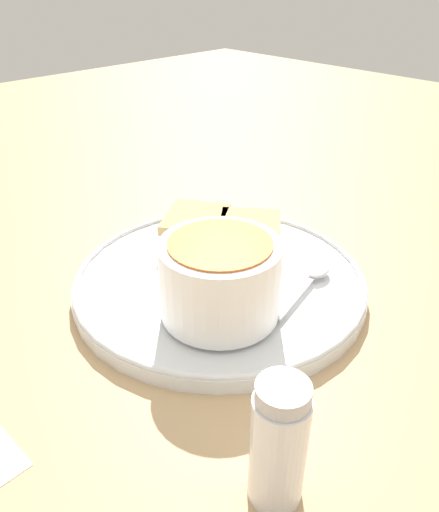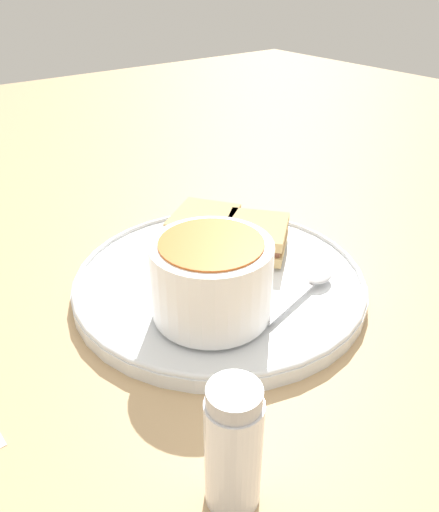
{
  "view_description": "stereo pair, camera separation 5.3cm",
  "coord_description": "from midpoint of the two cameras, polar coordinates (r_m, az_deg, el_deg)",
  "views": [
    {
      "loc": [
        0.32,
        0.33,
        0.32
      ],
      "look_at": [
        0.0,
        0.0,
        0.04
      ],
      "focal_mm": 35.0,
      "sensor_mm": 36.0,
      "label": 1
    },
    {
      "loc": [
        0.28,
        0.36,
        0.32
      ],
      "look_at": [
        0.0,
        0.0,
        0.04
      ],
      "focal_mm": 35.0,
      "sensor_mm": 36.0,
      "label": 2
    }
  ],
  "objects": [
    {
      "name": "ground_plane",
      "position": [
        0.55,
        -2.75,
        -3.73
      ],
      "size": [
        2.4,
        2.4,
        0.0
      ],
      "primitive_type": "plane",
      "color": "tan"
    },
    {
      "name": "plate",
      "position": [
        0.55,
        -2.78,
        -2.87
      ],
      "size": [
        0.32,
        0.32,
        0.02
      ],
      "color": "white",
      "rests_on": "ground_plane"
    },
    {
      "name": "soup_bowl",
      "position": [
        0.47,
        -3.21,
        -2.65
      ],
      "size": [
        0.11,
        0.11,
        0.08
      ],
      "color": "white",
      "rests_on": "plate"
    },
    {
      "name": "spoon",
      "position": [
        0.54,
        8.05,
        -2.13
      ],
      "size": [
        0.12,
        0.04,
        0.01
      ],
      "rotation": [
        0.0,
        0.0,
        9.67
      ],
      "color": "silver",
      "rests_on": "plate"
    },
    {
      "name": "sandwich_half_near",
      "position": [
        0.59,
        0.86,
        2.4
      ],
      "size": [
        0.11,
        0.11,
        0.03
      ],
      "rotation": [
        0.0,
        0.0,
        3.84
      ],
      "color": "tan",
      "rests_on": "plate"
    },
    {
      "name": "sandwich_half_far",
      "position": [
        0.61,
        -5.22,
        3.33
      ],
      "size": [
        0.11,
        0.1,
        0.03
      ],
      "rotation": [
        0.0,
        0.0,
        3.74
      ],
      "color": "tan",
      "rests_on": "plate"
    },
    {
      "name": "salt_shaker",
      "position": [
        0.34,
        2.01,
        -20.89
      ],
      "size": [
        0.04,
        0.04,
        0.1
      ],
      "color": "silver",
      "rests_on": "ground_plane"
    }
  ]
}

